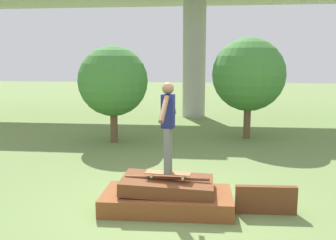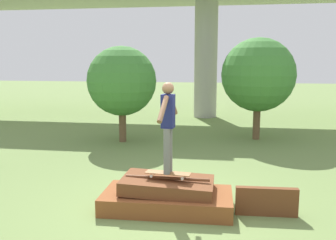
% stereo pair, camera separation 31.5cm
% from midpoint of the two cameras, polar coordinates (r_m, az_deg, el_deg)
% --- Properties ---
extents(ground_plane, '(80.00, 80.00, 0.00)m').
position_cam_midpoint_polar(ground_plane, '(7.19, -1.42, -13.38)').
color(ground_plane, olive).
extents(scrap_pile, '(2.42, 1.24, 0.63)m').
position_cam_midpoint_polar(scrap_pile, '(7.12, -1.42, -11.46)').
color(scrap_pile, brown).
rests_on(scrap_pile, ground_plane).
extents(scrap_plank_loose, '(1.10, 0.18, 0.52)m').
position_cam_midpoint_polar(scrap_plank_loose, '(7.08, 13.44, -11.76)').
color(scrap_plank_loose, brown).
rests_on(scrap_plank_loose, ground_plane).
extents(skateboard, '(0.85, 0.31, 0.09)m').
position_cam_midpoint_polar(skateboard, '(6.92, -1.32, -8.12)').
color(skateboard, brown).
rests_on(skateboard, scrap_pile).
extents(skater, '(0.24, 1.18, 1.65)m').
position_cam_midpoint_polar(skater, '(6.70, -1.35, -0.16)').
color(skater, slate).
rests_on(skater, skateboard).
extents(highway_overpass, '(44.00, 4.54, 6.18)m').
position_cam_midpoint_polar(highway_overpass, '(18.48, 3.60, 17.45)').
color(highway_overpass, '#A8A59E').
rests_on(highway_overpass, ground_plane).
extents(tree_behind_left, '(2.32, 2.32, 3.22)m').
position_cam_midpoint_polar(tree_behind_left, '(12.60, -9.09, 5.84)').
color(tree_behind_left, brown).
rests_on(tree_behind_left, ground_plane).
extents(tree_behind_right, '(2.53, 2.53, 3.52)m').
position_cam_midpoint_polar(tree_behind_right, '(13.32, 11.52, 6.77)').
color(tree_behind_right, brown).
rests_on(tree_behind_right, ground_plane).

